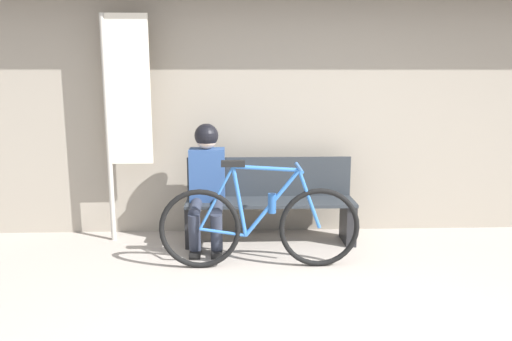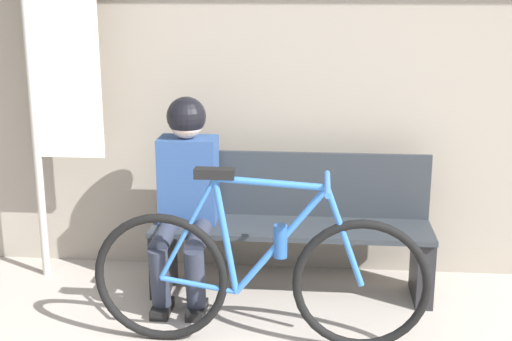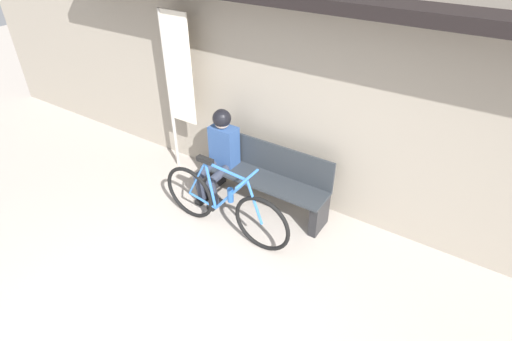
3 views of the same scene
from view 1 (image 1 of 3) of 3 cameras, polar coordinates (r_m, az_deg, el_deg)
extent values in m
cube|color=#9E9384|center=(5.24, 3.57, 10.35)|extent=(12.00, 0.12, 3.20)
cube|color=#2D3338|center=(4.91, 1.66, -3.62)|extent=(1.65, 0.42, 0.03)
cube|color=#2D3338|center=(5.05, 1.52, -0.70)|extent=(1.65, 0.03, 0.40)
cube|color=#232326|center=(4.98, -7.37, -6.08)|extent=(0.10, 0.36, 0.40)
cube|color=#232326|center=(5.08, 10.47, -5.84)|extent=(0.10, 0.36, 0.40)
torus|color=black|center=(4.32, -6.42, -6.66)|extent=(0.70, 0.05, 0.70)
torus|color=black|center=(4.36, 7.25, -6.50)|extent=(0.70, 0.05, 0.70)
cylinder|color=blue|center=(4.19, 1.16, 0.25)|extent=(0.56, 0.03, 0.07)
cylinder|color=blue|center=(4.25, 1.84, -3.75)|extent=(0.48, 0.03, 0.59)
cylinder|color=blue|center=(4.24, -1.91, -3.56)|extent=(0.14, 0.03, 0.61)
cylinder|color=blue|center=(4.32, -3.81, -7.06)|extent=(0.39, 0.03, 0.09)
cylinder|color=blue|center=(4.24, -4.56, -3.16)|extent=(0.31, 0.02, 0.55)
cylinder|color=blue|center=(4.28, 6.11, -3.29)|extent=(0.21, 0.03, 0.52)
cube|color=black|center=(4.17, -2.64, 0.80)|extent=(0.20, 0.07, 0.05)
cylinder|color=blue|center=(4.21, 4.94, 0.31)|extent=(0.03, 0.40, 0.03)
cylinder|color=#235199|center=(4.25, 1.84, -3.75)|extent=(0.07, 0.07, 0.17)
cylinder|color=#2D3342|center=(4.72, -6.92, -4.22)|extent=(0.11, 0.40, 0.13)
cylinder|color=#2D3342|center=(4.62, -7.03, -7.02)|extent=(0.11, 0.17, 0.38)
cube|color=black|center=(4.71, -6.94, -9.30)|extent=(0.10, 0.22, 0.06)
cylinder|color=#2D3342|center=(4.71, -4.49, -4.21)|extent=(0.11, 0.40, 0.13)
cylinder|color=#2D3342|center=(4.60, -4.53, -7.03)|extent=(0.11, 0.17, 0.38)
cube|color=black|center=(4.70, -4.48, -9.31)|extent=(0.10, 0.22, 0.06)
cube|color=#2D4C84|center=(4.89, -5.59, -0.47)|extent=(0.34, 0.22, 0.51)
sphere|color=beige|center=(4.81, -5.69, 3.64)|extent=(0.20, 0.20, 0.20)
sphere|color=black|center=(4.81, -5.69, 4.00)|extent=(0.23, 0.23, 0.23)
cylinder|color=#B7B2A8|center=(5.08, -16.55, 4.34)|extent=(0.05, 0.05, 2.22)
cube|color=silver|center=(5.00, -14.27, 8.88)|extent=(0.40, 0.02, 1.43)
camera|label=2|loc=(0.91, 31.40, 21.48)|focal=50.00mm
camera|label=3|loc=(3.20, 65.31, 35.02)|focal=28.00mm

